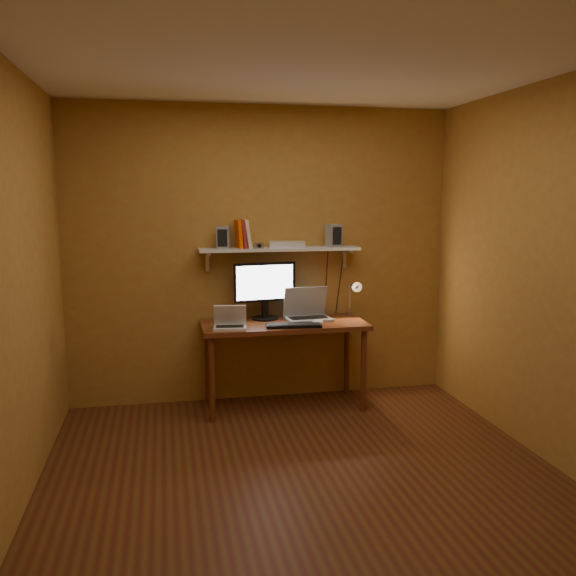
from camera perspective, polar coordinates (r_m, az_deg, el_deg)
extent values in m
cube|color=#553315|center=(4.24, 1.33, -17.00)|extent=(3.40, 3.20, 0.02)
cube|color=silver|center=(3.90, 1.47, 20.28)|extent=(3.40, 3.20, 0.02)
cube|color=olive|center=(5.42, -2.43, 3.11)|extent=(3.40, 0.02, 2.60)
cube|color=olive|center=(2.34, 10.32, -4.47)|extent=(3.40, 0.02, 2.60)
cube|color=olive|center=(3.85, -24.23, 0.06)|extent=(0.02, 3.20, 2.60)
cube|color=olive|center=(4.55, 22.88, 1.36)|extent=(0.02, 3.20, 2.60)
cube|color=brown|center=(5.21, -0.39, -3.46)|extent=(1.40, 0.60, 0.04)
cylinder|color=brown|center=(4.99, -7.14, -8.52)|extent=(0.05, 0.05, 0.71)
cylinder|color=brown|center=(5.24, 7.08, -7.68)|extent=(0.05, 0.05, 0.71)
cylinder|color=brown|center=(5.45, -7.54, -7.04)|extent=(0.05, 0.05, 0.71)
cylinder|color=brown|center=(5.68, 5.52, -6.37)|extent=(0.05, 0.05, 0.71)
cube|color=silver|center=(5.30, -0.79, 3.67)|extent=(1.40, 0.25, 0.02)
cube|color=silver|center=(5.34, -7.57, 2.52)|extent=(0.03, 0.03, 0.18)
cube|color=silver|center=(5.57, 5.28, 2.81)|extent=(0.03, 0.03, 0.18)
cylinder|color=black|center=(5.35, -2.16, -2.84)|extent=(0.26, 0.26, 0.02)
cube|color=black|center=(5.33, -2.16, -1.92)|extent=(0.06, 0.05, 0.17)
cube|color=black|center=(5.30, -2.18, 0.56)|extent=(0.55, 0.10, 0.34)
cube|color=white|center=(5.28, -2.14, 0.53)|extent=(0.50, 0.07, 0.30)
cube|color=gray|center=(5.31, 1.91, -2.90)|extent=(0.40, 0.30, 0.02)
cube|color=black|center=(5.31, 1.91, -2.78)|extent=(0.34, 0.17, 0.00)
cube|color=gray|center=(5.38, 1.61, -1.24)|extent=(0.39, 0.12, 0.26)
cube|color=#12223A|center=(5.38, 1.61, -1.24)|extent=(0.34, 0.09, 0.22)
cube|color=silver|center=(4.98, -5.44, -3.71)|extent=(0.29, 0.22, 0.02)
cube|color=black|center=(4.98, -5.45, -3.59)|extent=(0.24, 0.13, 0.00)
cube|color=silver|center=(5.02, -5.44, -2.52)|extent=(0.27, 0.12, 0.18)
cube|color=black|center=(5.02, -5.44, -2.52)|extent=(0.24, 0.09, 0.15)
cube|color=black|center=(5.03, 0.52, -3.52)|extent=(0.47, 0.20, 0.02)
ellipsoid|color=silver|center=(5.13, 2.77, -3.22)|extent=(0.12, 0.10, 0.04)
cube|color=silver|center=(5.60, 5.78, -2.55)|extent=(0.05, 0.06, 0.08)
cylinder|color=silver|center=(5.57, 5.80, -1.03)|extent=(0.02, 0.02, 0.28)
cylinder|color=silver|center=(5.48, 6.07, 0.27)|extent=(0.01, 0.16, 0.01)
cone|color=silver|center=(5.40, 6.33, 0.15)|extent=(0.09, 0.09, 0.09)
sphere|color=#FFE0A5|center=(5.38, 6.39, 0.12)|extent=(0.04, 0.04, 0.04)
cube|color=gray|center=(5.24, -6.05, 4.72)|extent=(0.13, 0.13, 0.19)
cube|color=gray|center=(5.41, 4.29, 4.92)|extent=(0.14, 0.14, 0.20)
cube|color=#ED4E00|center=(5.25, -4.63, 5.06)|extent=(0.06, 0.17, 0.24)
cube|color=maroon|center=(5.26, -4.26, 5.06)|extent=(0.07, 0.17, 0.25)
cube|color=beige|center=(5.26, -3.89, 5.07)|extent=(0.08, 0.17, 0.25)
cube|color=silver|center=(5.20, -2.76, 3.99)|extent=(0.09, 0.04, 0.05)
cylinder|color=black|center=(5.18, -2.73, 3.98)|extent=(0.03, 0.02, 0.03)
cube|color=silver|center=(5.33, -0.10, 4.10)|extent=(0.33, 0.25, 0.05)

